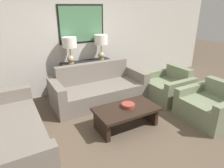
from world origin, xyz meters
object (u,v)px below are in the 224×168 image
(couch_by_back_wall, at_px, (99,89))
(decorative_bowl, at_px, (128,105))
(couch_by_side, at_px, (8,135))
(armchair_near_back_wall, at_px, (168,87))
(table_lamp_left, at_px, (70,45))
(armchair_near_camera, at_px, (209,107))
(console_table, at_px, (87,76))
(coffee_table, at_px, (126,113))
(table_lamp_right, at_px, (101,42))

(couch_by_back_wall, bearing_deg, decorative_bowl, -89.67)
(couch_by_side, distance_m, armchair_near_back_wall, 3.54)
(table_lamp_left, relative_size, armchair_near_camera, 0.64)
(couch_by_back_wall, xyz_separation_m, armchair_near_camera, (1.53, -1.81, -0.02))
(couch_by_back_wall, bearing_deg, console_table, 90.00)
(couch_by_back_wall, relative_size, coffee_table, 1.89)
(decorative_bowl, relative_size, armchair_near_back_wall, 0.25)
(coffee_table, bearing_deg, armchair_near_camera, -19.84)
(table_lamp_left, xyz_separation_m, armchair_near_back_wall, (1.95, -1.36, -0.99))
(table_lamp_left, height_order, armchair_near_camera, table_lamp_left)
(table_lamp_left, distance_m, couch_by_side, 2.46)
(console_table, height_order, couch_by_back_wall, couch_by_back_wall)
(couch_by_side, bearing_deg, console_table, 39.00)
(console_table, relative_size, couch_by_back_wall, 0.59)
(couch_by_back_wall, relative_size, couch_by_side, 1.00)
(coffee_table, relative_size, decorative_bowl, 4.74)
(armchair_near_back_wall, relative_size, armchair_near_camera, 1.00)
(couch_by_back_wall, bearing_deg, couch_by_side, -155.04)
(console_table, relative_size, table_lamp_left, 2.02)
(table_lamp_right, height_order, armchair_near_camera, table_lamp_right)
(couch_by_back_wall, distance_m, coffee_table, 1.24)
(table_lamp_left, bearing_deg, table_lamp_right, 0.00)
(console_table, bearing_deg, armchair_near_camera, -58.41)
(table_lamp_right, distance_m, coffee_table, 2.20)
(console_table, xyz_separation_m, couch_by_side, (-1.99, -1.61, -0.12))
(decorative_bowl, bearing_deg, console_table, 90.21)
(table_lamp_right, relative_size, coffee_table, 0.55)
(decorative_bowl, bearing_deg, armchair_near_camera, -21.19)
(couch_by_side, distance_m, armchair_near_camera, 3.63)
(couch_by_side, relative_size, decorative_bowl, 8.93)
(decorative_bowl, xyz_separation_m, armchair_near_back_wall, (1.53, 0.55, -0.15))
(coffee_table, height_order, decorative_bowl, decorative_bowl)
(coffee_table, bearing_deg, couch_by_side, 170.94)
(table_lamp_right, distance_m, couch_by_side, 3.05)
(couch_by_side, xyz_separation_m, decorative_bowl, (2.00, -0.29, 0.13))
(coffee_table, height_order, armchair_near_camera, armchair_near_camera)
(table_lamp_right, distance_m, armchair_near_back_wall, 2.02)
(table_lamp_left, bearing_deg, decorative_bowl, -77.54)
(couch_by_back_wall, bearing_deg, table_lamp_left, 121.05)
(couch_by_side, bearing_deg, armchair_near_back_wall, 4.18)
(table_lamp_right, distance_m, couch_by_back_wall, 1.26)
(console_table, height_order, table_lamp_right, table_lamp_right)
(armchair_near_camera, bearing_deg, table_lamp_left, 127.98)
(table_lamp_left, relative_size, couch_by_back_wall, 0.29)
(console_table, xyz_separation_m, decorative_bowl, (0.01, -1.90, 0.02))
(coffee_table, distance_m, decorative_bowl, 0.15)
(couch_by_back_wall, xyz_separation_m, armchair_near_back_wall, (1.53, -0.67, -0.02))
(table_lamp_right, relative_size, couch_by_back_wall, 0.29)
(table_lamp_left, distance_m, table_lamp_right, 0.83)
(console_table, relative_size, coffee_table, 1.11)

